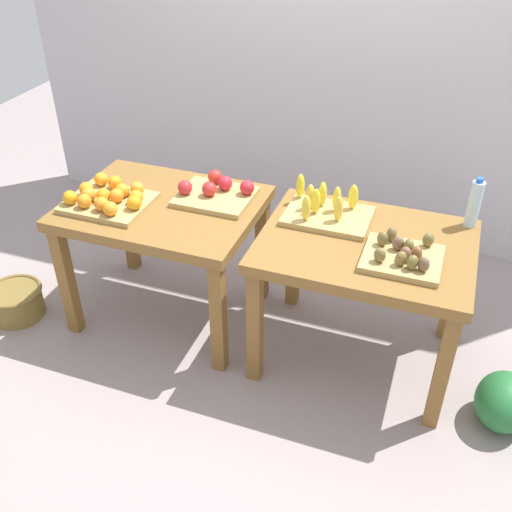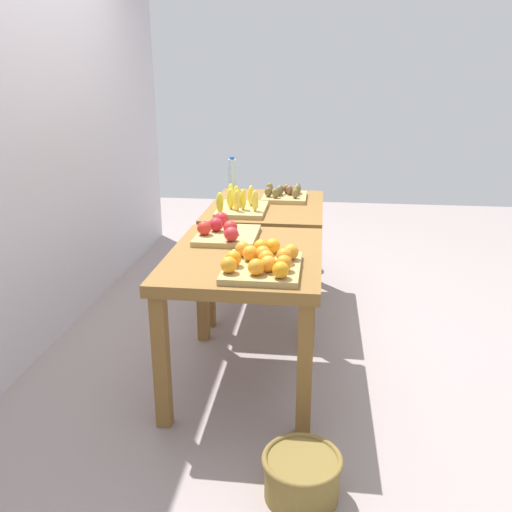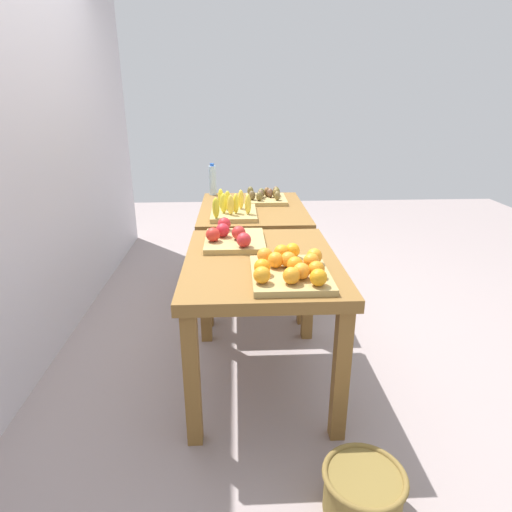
{
  "view_description": "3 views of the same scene",
  "coord_description": "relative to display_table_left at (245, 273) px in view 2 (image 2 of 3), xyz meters",
  "views": [
    {
      "loc": [
        0.87,
        -2.45,
        2.32
      ],
      "look_at": [
        -0.01,
        -0.01,
        0.55
      ],
      "focal_mm": 41.31,
      "sensor_mm": 36.0,
      "label": 1
    },
    {
      "loc": [
        -3.24,
        -0.38,
        1.65
      ],
      "look_at": [
        0.09,
        0.02,
        0.52
      ],
      "focal_mm": 38.18,
      "sensor_mm": 36.0,
      "label": 2
    },
    {
      "loc": [
        -2.64,
        0.13,
        1.55
      ],
      "look_at": [
        0.01,
        0.0,
        0.56
      ],
      "focal_mm": 29.95,
      "sensor_mm": 36.0,
      "label": 3
    }
  ],
  "objects": [
    {
      "name": "orange_bin",
      "position": [
        -0.25,
        -0.12,
        0.16
      ],
      "size": [
        0.44,
        0.36,
        0.11
      ],
      "color": "tan",
      "rests_on": "display_table_left"
    },
    {
      "name": "kiwi_bin",
      "position": [
        1.31,
        -0.12,
        0.15
      ],
      "size": [
        0.36,
        0.32,
        0.1
      ],
      "color": "tan",
      "rests_on": "display_table_right"
    },
    {
      "name": "apple_bin",
      "position": [
        0.25,
        0.15,
        0.15
      ],
      "size": [
        0.41,
        0.34,
        0.11
      ],
      "color": "tan",
      "rests_on": "display_table_left"
    },
    {
      "name": "water_bottle",
      "position": [
        1.58,
        0.33,
        0.24
      ],
      "size": [
        0.06,
        0.06,
        0.27
      ],
      "color": "silver",
      "rests_on": "display_table_right"
    },
    {
      "name": "watermelon_pile",
      "position": [
        2.02,
        -0.22,
        -0.52
      ],
      "size": [
        0.66,
        0.37,
        0.27
      ],
      "color": "#286E2A",
      "rests_on": "ground_plane"
    },
    {
      "name": "display_table_right",
      "position": [
        1.12,
        0.0,
        0.0
      ],
      "size": [
        1.04,
        0.8,
        0.76
      ],
      "color": "brown",
      "rests_on": "ground_plane"
    },
    {
      "name": "banana_crate",
      "position": [
        0.87,
        0.15,
        0.16
      ],
      "size": [
        0.44,
        0.32,
        0.17
      ],
      "color": "tan",
      "rests_on": "display_table_right"
    },
    {
      "name": "display_table_left",
      "position": [
        0.0,
        0.0,
        0.0
      ],
      "size": [
        1.04,
        0.8,
        0.76
      ],
      "color": "brown",
      "rests_on": "ground_plane"
    },
    {
      "name": "ground_plane",
      "position": [
        0.56,
        0.0,
        -0.65
      ],
      "size": [
        8.0,
        8.0,
        0.0
      ],
      "primitive_type": "plane",
      "color": "gray"
    },
    {
      "name": "wicker_basket",
      "position": [
        -0.86,
        -0.35,
        -0.54
      ],
      "size": [
        0.33,
        0.33,
        0.19
      ],
      "color": "olive",
      "rests_on": "ground_plane"
    },
    {
      "name": "back_wall",
      "position": [
        0.56,
        1.35,
        0.85
      ],
      "size": [
        4.4,
        0.12,
        3.0
      ],
      "primitive_type": "cube",
      "color": "silver",
      "rests_on": "ground_plane"
    }
  ]
}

